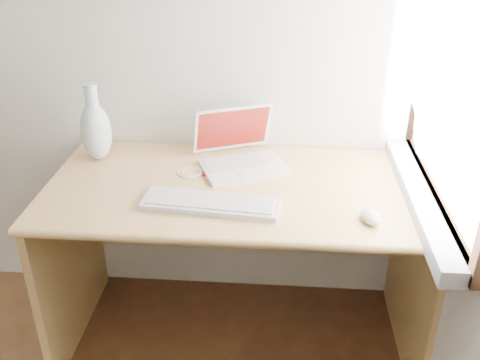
# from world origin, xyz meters

# --- Properties ---
(window) EXTENTS (0.11, 0.99, 1.10)m
(window) POSITION_xyz_m (1.72, 1.30, 1.28)
(window) COLOR white
(window) RESTS_ON right_wall
(desk) EXTENTS (1.46, 0.73, 0.77)m
(desk) POSITION_xyz_m (1.03, 1.47, 0.55)
(desk) COLOR tan
(desk) RESTS_ON floor
(laptop) EXTENTS (0.39, 0.38, 0.22)m
(laptop) POSITION_xyz_m (1.04, 1.56, 0.82)
(laptop) COLOR white
(laptop) RESTS_ON desk
(external_keyboard) EXTENTS (0.50, 0.19, 0.02)m
(external_keyboard) POSITION_xyz_m (0.95, 1.21, 0.78)
(external_keyboard) COLOR white
(external_keyboard) RESTS_ON desk
(mouse) EXTENTS (0.09, 0.11, 0.04)m
(mouse) POSITION_xyz_m (1.50, 1.15, 0.79)
(mouse) COLOR white
(mouse) RESTS_ON desk
(ipod) EXTENTS (0.04, 0.09, 0.01)m
(ipod) POSITION_xyz_m (0.90, 1.48, 0.77)
(ipod) COLOR #B60C1A
(ipod) RESTS_ON desk
(cable_coil) EXTENTS (0.11, 0.11, 0.01)m
(cable_coil) POSITION_xyz_m (0.83, 1.46, 0.77)
(cable_coil) COLOR white
(cable_coil) RESTS_ON desk
(remote) EXTENTS (0.03, 0.07, 0.01)m
(remote) POSITION_xyz_m (0.75, 1.29, 0.77)
(remote) COLOR white
(remote) RESTS_ON desk
(vase) EXTENTS (0.13, 0.13, 0.32)m
(vase) POSITION_xyz_m (0.43, 1.56, 0.90)
(vase) COLOR white
(vase) RESTS_ON desk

